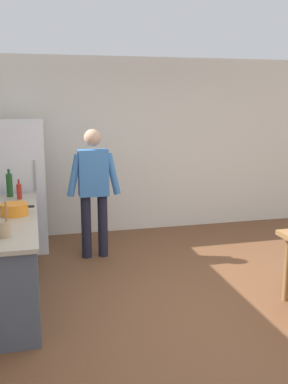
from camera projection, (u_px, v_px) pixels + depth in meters
name	position (u px, v px, depth m)	size (l,w,h in m)	color
ground_plane	(216.00, 311.00, 4.36)	(14.00, 14.00, 0.00)	brown
wall_back	(143.00, 146.00, 6.93)	(6.40, 0.12, 2.70)	silver
kitchen_counter	(8.00, 258.00, 4.54)	(0.64, 2.20, 0.90)	#4C5666
refrigerator	(19.00, 186.00, 5.99)	(0.70, 0.67, 1.80)	white
person	(94.00, 185.00, 5.68)	(0.70, 0.22, 1.70)	#1E1E2D
cooking_pot	(14.00, 209.00, 4.50)	(0.40, 0.28, 0.12)	orange
utensil_jar	(5.00, 228.00, 3.77)	(0.11, 0.11, 0.32)	tan
bottle_sauce_red	(19.00, 191.00, 5.21)	(0.06, 0.06, 0.24)	#B22319
bottle_wine_green	(9.00, 185.00, 5.34)	(0.08, 0.08, 0.34)	#1E5123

